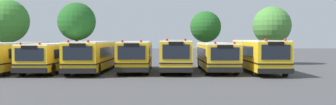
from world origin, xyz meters
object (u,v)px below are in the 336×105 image
Objects in this scene: school_bus_5 at (216,55)px; tree_3 at (272,25)px; school_bus_2 at (94,55)px; tree_1 at (77,21)px; tree_0 at (8,21)px; school_bus_0 at (15,55)px; tree_2 at (206,27)px; school_bus_6 at (258,54)px; school_bus_4 at (176,54)px; school_bus_1 at (54,56)px; school_bus_3 at (136,55)px.

tree_3 is at bearing -128.64° from school_bus_5.
tree_1 is (-3.10, 6.73, 3.12)m from school_bus_2.
school_bus_5 is at bearing -22.49° from tree_0.
tree_0 is 1.09× the size of tree_1.
tree_3 is at bearing -157.82° from school_bus_0.
tree_1 is at bearing -65.14° from school_bus_2.
school_bus_6 is at bearing -69.70° from tree_2.
school_bus_4 is 1.34× the size of tree_0.
tree_1 is (0.23, 6.84, 3.20)m from school_bus_1.
school_bus_0 is 1.14× the size of school_bus_4.
school_bus_0 reaches higher than school_bus_5.
tree_0 is at bearing 179.53° from tree_2.
school_bus_1 is 1.52× the size of tree_0.
school_bus_1 is at bearing -0.18° from school_bus_6.
school_bus_0 is 0.98× the size of school_bus_6.
tree_1 is at bearing -22.33° from school_bus_6.
school_bus_1 is 1.71× the size of tree_3.
school_bus_6 reaches higher than school_bus_0.
school_bus_3 reaches higher than school_bus_2.
school_bus_5 is (6.76, 0.08, -0.06)m from school_bus_3.
school_bus_5 is 11.85m from tree_3.
tree_0 is (-11.27, 9.14, 3.25)m from school_bus_2.
tree_3 reaches higher than school_bus_2.
tree_0 is 1.12× the size of tree_3.
school_bus_3 reaches higher than school_bus_5.
school_bus_6 is 10.11m from tree_2.
school_bus_6 is 1.72× the size of tree_1.
school_bus_5 is at bearing -7.10° from school_bus_6.
school_bus_5 is at bearing -171.56° from school_bus_4.
school_bus_2 is at bearing -39.04° from tree_0.
tree_1 reaches higher than tree_2.
school_bus_2 is at bearing -0.79° from school_bus_4.
tree_2 is (3.38, 9.18, 2.59)m from school_bus_4.
tree_0 is at bearing -62.84° from school_bus_0.
school_bus_2 is 6.88m from school_bus_4.
tree_1 is at bearing -16.44° from tree_0.
tree_0 reaches higher than tree_1.
tree_3 reaches higher than school_bus_0.
tree_2 reaches higher than school_bus_6.
tree_3 reaches higher than school_bus_4.
school_bus_3 is at bearing -177.38° from school_bus_2.
school_bus_4 is at bearing -179.44° from school_bus_0.
school_bus_4 is at bearing 178.34° from school_bus_2.
school_bus_2 is at bearing -0.70° from school_bus_6.
school_bus_6 is (10.15, -0.36, 0.05)m from school_bus_3.
school_bus_5 is at bearing -90.05° from tree_2.
school_bus_1 is at bearing 0.97° from school_bus_5.
school_bus_5 is (16.90, 0.40, -0.02)m from school_bus_0.
school_bus_0 is 1.53× the size of tree_0.
school_bus_3 is at bearing -176.50° from school_bus_1.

